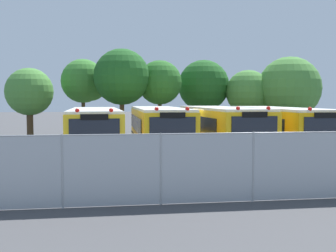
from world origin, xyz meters
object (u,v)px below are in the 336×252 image
tree_5 (250,91)px  tree_6 (289,89)px  tree_2 (124,77)px  tree_4 (204,85)px  tree_3 (159,82)px  tree_0 (29,92)px  school_bus_1 (159,129)px  tree_1 (85,82)px  school_bus_2 (220,129)px  school_bus_3 (277,128)px  traffic_cone (110,190)px  school_bus_0 (95,131)px

tree_5 → tree_6: tree_6 is taller
tree_2 → tree_4: (6.77, 2.74, -0.52)m
tree_3 → tree_6: (10.39, -0.39, -0.49)m
tree_2 → tree_5: tree_2 is taller
tree_0 → tree_2: tree_2 is taller
school_bus_1 → tree_1: bearing=-69.2°
tree_1 → tree_0: bearing=-154.1°
school_bus_2 → tree_5: size_ratio=1.90×
school_bus_3 → tree_3: (-5.28, 10.29, 2.94)m
tree_1 → tree_5: size_ratio=1.15×
school_bus_3 → tree_0: 18.07m
tree_4 → traffic_cone: (-7.96, -21.72, -3.86)m
school_bus_1 → school_bus_2: size_ratio=0.97×
school_bus_2 → traffic_cone: bearing=56.1°
tree_5 → traffic_cone: (-11.41, -20.25, -3.33)m
school_bus_2 → tree_5: bearing=-118.0°
traffic_cone → school_bus_0: bearing=94.3°
school_bus_0 → tree_5: bearing=-139.5°
tree_3 → tree_6: size_ratio=0.94×
traffic_cone → school_bus_3: bearing=45.4°
school_bus_0 → tree_2: size_ratio=1.48×
tree_4 → tree_5: (3.45, -1.47, -0.53)m
school_bus_2 → tree_4: (1.99, 12.35, 2.75)m
school_bus_3 → tree_3: tree_3 is taller
school_bus_1 → tree_6: size_ratio=1.55×
school_bus_3 → tree_4: 12.77m
school_bus_0 → tree_3: size_ratio=1.67×
school_bus_0 → tree_0: 11.40m
school_bus_2 → school_bus_1: bearing=-3.8°
school_bus_1 → school_bus_3: 6.55m
tree_0 → tree_3: tree_3 is taller
school_bus_2 → tree_2: (-4.77, 9.61, 3.27)m
tree_1 → tree_3: bearing=-15.8°
school_bus_0 → tree_4: 15.42m
school_bus_3 → tree_1: bearing=-46.5°
school_bus_2 → tree_3: bearing=-80.0°
tree_0 → tree_5: size_ratio=0.98×
tree_2 → tree_5: size_ratio=1.26×
tree_0 → tree_4: size_ratio=0.84×
tree_2 → tree_3: (2.71, 0.62, -0.33)m
school_bus_3 → tree_5: bearing=-100.6°
school_bus_3 → tree_2: bearing=-49.6°
school_bus_3 → tree_4: size_ratio=1.73×
tree_1 → tree_2: 3.72m
traffic_cone → tree_5: bearing=60.6°
school_bus_1 → tree_2: (-1.45, 9.47, 3.28)m
school_bus_0 → tree_6: size_ratio=1.57×
tree_1 → tree_3: size_ratio=1.03×
tree_3 → school_bus_2: bearing=-78.6°
school_bus_3 → tree_3: size_ratio=1.81×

